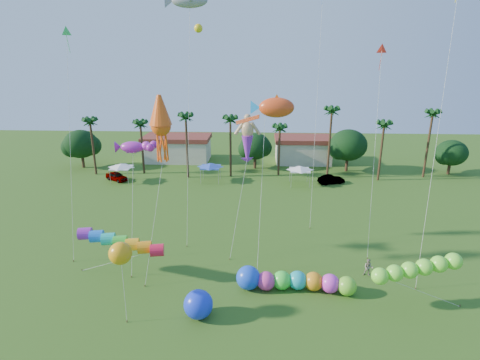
{
  "coord_description": "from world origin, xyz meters",
  "views": [
    {
      "loc": [
        1.43,
        -19.74,
        18.58
      ],
      "look_at": [
        0.0,
        10.0,
        9.0
      ],
      "focal_mm": 28.0,
      "sensor_mm": 36.0,
      "label": 1
    }
  ],
  "objects_px": {
    "car_a": "(117,176)",
    "car_b": "(331,179)",
    "blue_ball": "(198,304)",
    "spectator_b": "(368,268)",
    "caterpillar_inflatable": "(291,281)"
  },
  "relations": [
    {
      "from": "car_a",
      "to": "car_b",
      "type": "xyz_separation_m",
      "value": [
        34.27,
        0.06,
        -0.02
      ]
    },
    {
      "from": "car_b",
      "to": "blue_ball",
      "type": "relative_size",
      "value": 1.86
    },
    {
      "from": "car_b",
      "to": "spectator_b",
      "type": "relative_size",
      "value": 2.52
    },
    {
      "from": "spectator_b",
      "to": "caterpillar_inflatable",
      "type": "xyz_separation_m",
      "value": [
        -7.13,
        -2.51,
        0.04
      ]
    },
    {
      "from": "blue_ball",
      "to": "spectator_b",
      "type": "bearing_deg",
      "value": 23.95
    },
    {
      "from": "caterpillar_inflatable",
      "to": "car_a",
      "type": "bearing_deg",
      "value": 134.03
    },
    {
      "from": "car_b",
      "to": "caterpillar_inflatable",
      "type": "distance_m",
      "value": 30.29
    },
    {
      "from": "car_b",
      "to": "blue_ball",
      "type": "height_order",
      "value": "blue_ball"
    },
    {
      "from": "caterpillar_inflatable",
      "to": "spectator_b",
      "type": "bearing_deg",
      "value": 21.98
    },
    {
      "from": "car_b",
      "to": "caterpillar_inflatable",
      "type": "bearing_deg",
      "value": 145.3
    },
    {
      "from": "car_b",
      "to": "spectator_b",
      "type": "bearing_deg",
      "value": 158.62
    },
    {
      "from": "car_b",
      "to": "blue_ball",
      "type": "xyz_separation_m",
      "value": [
        -15.91,
        -32.88,
        0.43
      ]
    },
    {
      "from": "car_a",
      "to": "caterpillar_inflatable",
      "type": "xyz_separation_m",
      "value": [
        25.59,
        -28.96,
        0.16
      ]
    },
    {
      "from": "car_a",
      "to": "blue_ball",
      "type": "bearing_deg",
      "value": -118.09
    },
    {
      "from": "caterpillar_inflatable",
      "to": "blue_ball",
      "type": "bearing_deg",
      "value": -149.31
    }
  ]
}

